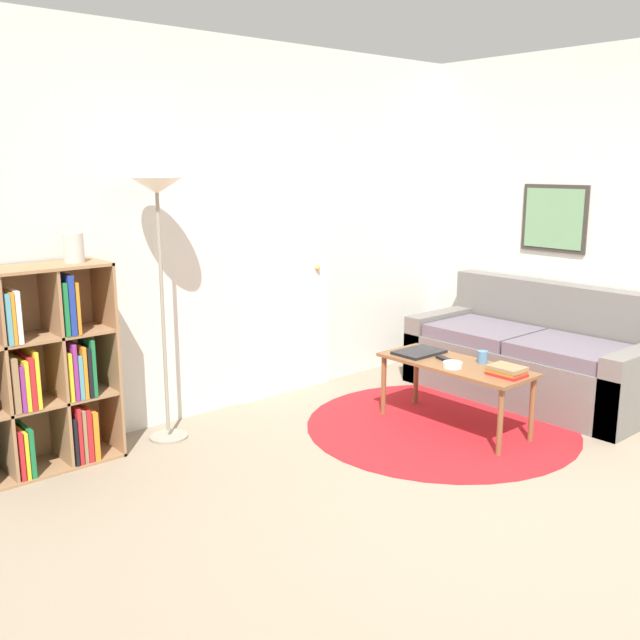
{
  "coord_description": "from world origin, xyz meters",
  "views": [
    {
      "loc": [
        -2.82,
        -1.72,
        1.75
      ],
      "look_at": [
        -0.11,
        1.37,
        0.85
      ],
      "focal_mm": 40.0,
      "sensor_mm": 36.0,
      "label": 1
    }
  ],
  "objects": [
    {
      "name": "remote",
      "position": [
        0.87,
        1.21,
        0.46
      ],
      "size": [
        0.09,
        0.16,
        0.02
      ],
      "color": "black",
      "rests_on": "coffee_table"
    },
    {
      "name": "wall_right",
      "position": [
        2.29,
        1.24,
        1.3
      ],
      "size": [
        0.08,
        5.49,
        2.6
      ],
      "color": "silver",
      "rests_on": "ground_plane"
    },
    {
      "name": "coffee_table",
      "position": [
        0.88,
        1.13,
        0.4
      ],
      "size": [
        0.43,
        1.06,
        0.45
      ],
      "color": "brown",
      "rests_on": "ground_plane"
    },
    {
      "name": "bookshelf",
      "position": [
        -1.55,
        2.3,
        0.57
      ],
      "size": [
        0.97,
        0.34,
        1.19
      ],
      "color": "#936B47",
      "rests_on": "ground_plane"
    },
    {
      "name": "rug",
      "position": [
        0.83,
        1.19,
        0.0
      ],
      "size": [
        1.83,
        1.83,
        0.01
      ],
      "color": "#B2191E",
      "rests_on": "ground_plane"
    },
    {
      "name": "vase_on_shelf",
      "position": [
        -1.19,
        2.3,
        1.28
      ],
      "size": [
        0.12,
        0.12,
        0.17
      ],
      "color": "#B7B2A8",
      "rests_on": "bookshelf"
    },
    {
      "name": "couch",
      "position": [
        1.9,
        1.16,
        0.28
      ],
      "size": [
        0.83,
        1.83,
        0.85
      ],
      "color": "#66605B",
      "rests_on": "ground_plane"
    },
    {
      "name": "ground_plane",
      "position": [
        0.0,
        0.0,
        0.0
      ],
      "size": [
        14.0,
        14.0,
        0.0
      ],
      "primitive_type": "plane",
      "color": "gray"
    },
    {
      "name": "cup",
      "position": [
        1.02,
        1.01,
        0.49
      ],
      "size": [
        0.07,
        0.07,
        0.08
      ],
      "color": "teal",
      "rests_on": "coffee_table"
    },
    {
      "name": "laptop",
      "position": [
        0.88,
        1.45,
        0.46
      ],
      "size": [
        0.34,
        0.24,
        0.02
      ],
      "color": "black",
      "rests_on": "coffee_table"
    },
    {
      "name": "bowl",
      "position": [
        0.78,
        1.07,
        0.47
      ],
      "size": [
        0.13,
        0.13,
        0.04
      ],
      "color": "silver",
      "rests_on": "coffee_table"
    },
    {
      "name": "wall_back",
      "position": [
        0.02,
        2.51,
        1.29
      ],
      "size": [
        7.53,
        0.11,
        2.6
      ],
      "color": "silver",
      "rests_on": "ground_plane"
    },
    {
      "name": "book_stack_on_table",
      "position": [
        0.89,
        0.73,
        0.48
      ],
      "size": [
        0.17,
        0.22,
        0.06
      ],
      "color": "#B21E23",
      "rests_on": "coffee_table"
    },
    {
      "name": "floor_lamp",
      "position": [
        -0.67,
        2.23,
        1.44
      ],
      "size": [
        0.32,
        0.32,
        1.67
      ],
      "color": "gray",
      "rests_on": "ground_plane"
    }
  ]
}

